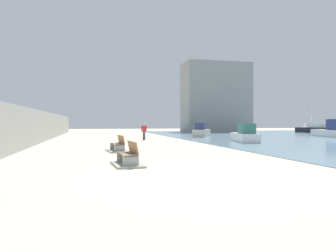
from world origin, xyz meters
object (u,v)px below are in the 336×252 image
boat_outer (334,131)px  boat_distant (202,132)px  boat_nearest (245,135)px  bench_near (128,160)px  boat_mid_bay (314,128)px  person_walking (144,130)px  bench_far (118,148)px  boat_far_left (308,128)px

boat_outer → boat_distant: size_ratio=1.58×
boat_nearest → boat_outer: bearing=22.5°
bench_near → boat_distant: bearing=64.2°
boat_distant → boat_nearest: (0.40, -10.37, -0.03)m
boat_mid_bay → person_walking: bearing=-154.2°
bench_near → boat_distant: 25.72m
bench_far → boat_outer: bearing=25.7°
person_walking → boat_far_left: (34.31, 20.96, -0.31)m
boat_outer → boat_nearest: bearing=-157.5°
bench_near → boat_mid_bay: size_ratio=0.28×
bench_near → boat_nearest: bearing=47.8°
boat_mid_bay → boat_nearest: bearing=-138.0°
boat_far_left → boat_mid_bay: size_ratio=0.59×
person_walking → boat_mid_bay: bearing=25.8°
boat_nearest → boat_distant: bearing=92.2°
person_walking → bench_near: bearing=-100.9°
boat_distant → boat_mid_bay: (23.15, 10.11, 0.12)m
bench_far → boat_distant: size_ratio=0.48×
bench_far → boat_distant: 20.18m
bench_near → boat_mid_bay: boat_mid_bay is taller
boat_outer → boat_mid_bay: size_ratio=0.92×
boat_far_left → boat_nearest: size_ratio=0.91×
bench_near → boat_far_left: size_ratio=0.48×
bench_near → bench_far: bearing=89.4°
bench_near → boat_nearest: 17.26m
bench_far → boat_far_left: (37.78, 33.00, 0.43)m
bench_near → bench_far: same height
bench_far → bench_near: bearing=-90.6°
boat_distant → boat_outer: bearing=-17.3°
bench_near → boat_nearest: size_ratio=0.43×
person_walking → boat_nearest: (8.05, -5.57, -0.35)m
boat_outer → boat_distant: boat_outer is taller
boat_outer → person_walking: bearing=-179.3°
boat_nearest → boat_mid_bay: boat_mid_bay is taller
boat_nearest → boat_mid_bay: bearing=42.0°
person_walking → boat_nearest: size_ratio=0.33×
boat_far_left → boat_distant: boat_far_left is taller
person_walking → boat_outer: size_ratio=0.23×
boat_mid_bay → boat_distant: bearing=-156.4°
bench_near → boat_mid_bay: (34.33, 33.26, 0.55)m
bench_near → boat_distant: size_ratio=0.48×
bench_far → boat_nearest: 13.22m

